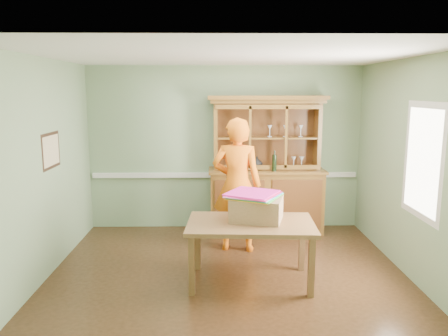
{
  "coord_description": "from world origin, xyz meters",
  "views": [
    {
      "loc": [
        -0.15,
        -5.21,
        2.3
      ],
      "look_at": [
        -0.04,
        0.4,
        1.3
      ],
      "focal_mm": 35.0,
      "sensor_mm": 36.0,
      "label": 1
    }
  ],
  "objects_px": {
    "china_hutch": "(266,185)",
    "person": "(237,185)",
    "cardboard_box": "(257,209)",
    "dining_table": "(251,229)"
  },
  "relations": [
    {
      "from": "cardboard_box",
      "to": "person",
      "type": "bearing_deg",
      "value": 100.71
    },
    {
      "from": "china_hutch",
      "to": "person",
      "type": "distance_m",
      "value": 1.02
    },
    {
      "from": "cardboard_box",
      "to": "dining_table",
      "type": "bearing_deg",
      "value": -127.64
    },
    {
      "from": "cardboard_box",
      "to": "person",
      "type": "height_order",
      "value": "person"
    },
    {
      "from": "cardboard_box",
      "to": "person",
      "type": "distance_m",
      "value": 1.03
    },
    {
      "from": "china_hutch",
      "to": "cardboard_box",
      "type": "relative_size",
      "value": 3.74
    },
    {
      "from": "dining_table",
      "to": "cardboard_box",
      "type": "distance_m",
      "value": 0.26
    },
    {
      "from": "cardboard_box",
      "to": "china_hutch",
      "type": "bearing_deg",
      "value": 79.96
    },
    {
      "from": "dining_table",
      "to": "person",
      "type": "distance_m",
      "value": 1.15
    },
    {
      "from": "dining_table",
      "to": "person",
      "type": "xyz_separation_m",
      "value": [
        -0.11,
        1.1,
        0.3
      ]
    }
  ]
}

